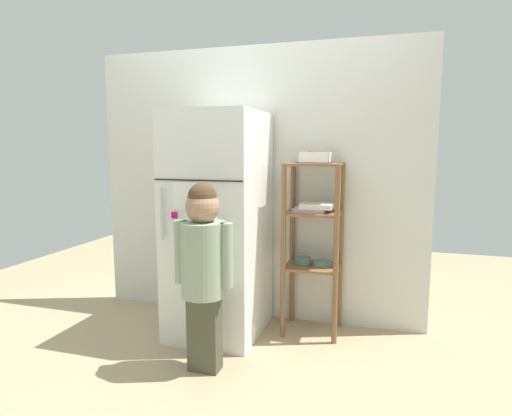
{
  "coord_description": "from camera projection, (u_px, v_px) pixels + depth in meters",
  "views": [
    {
      "loc": [
        0.96,
        -2.74,
        1.3
      ],
      "look_at": [
        0.12,
        0.02,
        0.9
      ],
      "focal_mm": 30.26,
      "sensor_mm": 36.0,
      "label": 1
    }
  ],
  "objects": [
    {
      "name": "refrigerator",
      "position": [
        219.0,
        224.0,
        3.01
      ],
      "size": [
        0.6,
        0.71,
        1.55
      ],
      "color": "white",
      "rests_on": "ground"
    },
    {
      "name": "fruit_bin",
      "position": [
        313.0,
        158.0,
        2.93
      ],
      "size": [
        0.21,
        0.15,
        0.08
      ],
      "color": "white",
      "rests_on": "pantry_shelf_unit"
    },
    {
      "name": "ground_plane",
      "position": [
        239.0,
        333.0,
        3.06
      ],
      "size": [
        6.0,
        6.0,
        0.0
      ],
      "primitive_type": "plane",
      "color": "tan"
    },
    {
      "name": "child_standing",
      "position": [
        204.0,
        259.0,
        2.47
      ],
      "size": [
        0.36,
        0.27,
        1.11
      ],
      "color": "#464734",
      "rests_on": "ground"
    },
    {
      "name": "pantry_shelf_unit",
      "position": [
        313.0,
        231.0,
        3.0
      ],
      "size": [
        0.39,
        0.33,
        1.2
      ],
      "color": "brown",
      "rests_on": "ground"
    },
    {
      "name": "kitchen_wall_back",
      "position": [
        255.0,
        185.0,
        3.28
      ],
      "size": [
        2.55,
        0.03,
        2.05
      ],
      "primitive_type": "cube",
      "color": "silver",
      "rests_on": "ground"
    }
  ]
}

